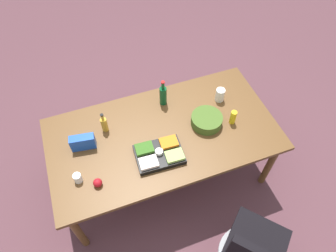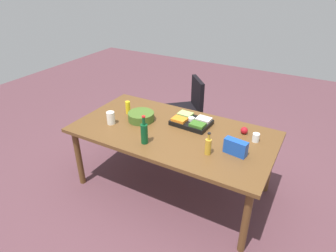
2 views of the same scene
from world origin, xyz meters
name	(u,v)px [view 2 (image 2 of 2)]	position (x,y,z in m)	size (l,w,h in m)	color
ground_plane	(172,186)	(0.00, 0.00, 0.00)	(10.00, 10.00, 0.00)	brown
conference_table	(173,136)	(0.00, 0.00, 0.70)	(2.17, 1.14, 0.77)	brown
office_chair	(186,115)	(-0.41, 1.18, 0.35)	(0.68, 0.68, 0.91)	gray
mustard_bottle	(128,107)	(-0.67, 0.11, 0.85)	(0.06, 0.06, 0.15)	yellow
wine_bottle	(144,133)	(-0.13, -0.36, 0.89)	(0.08, 0.08, 0.30)	#0D4822
salad_bowl	(141,116)	(-0.43, 0.03, 0.82)	(0.30, 0.30, 0.10)	#415F21
paper_cup	(256,138)	(0.84, 0.22, 0.82)	(0.07, 0.07, 0.09)	white
apple_red	(244,130)	(0.69, 0.32, 0.81)	(0.08, 0.08, 0.08)	#AB131C
veggie_tray	(191,122)	(0.12, 0.22, 0.81)	(0.44, 0.32, 0.09)	black
chip_bag_blue	(236,147)	(0.73, -0.10, 0.85)	(0.22, 0.08, 0.15)	#1A49B0
mayo_jar	(111,118)	(-0.68, -0.20, 0.84)	(0.09, 0.09, 0.14)	white
dressing_bottle	(208,146)	(0.50, -0.23, 0.86)	(0.07, 0.07, 0.23)	gold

